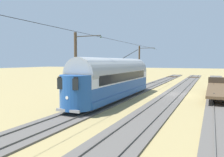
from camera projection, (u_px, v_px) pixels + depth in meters
The scene contains 9 objects.
ground_plane at pixel (174, 95), 26.74m from camera, with size 220.00×220.00×0.00m, color #9E8956.
track_streetcar_siding at pixel (221, 97), 24.98m from camera, with size 2.80×80.00×0.18m.
track_adjacent_siding at pixel (174, 94), 27.02m from camera, with size 2.80×80.00×0.18m.
track_third_siding at pixel (134, 92), 29.07m from camera, with size 2.80×80.00×0.18m.
vintage_streetcar at pixel (115, 78), 23.18m from camera, with size 2.65×16.92×5.36m.
flatcar_adjacent at pixel (221, 89), 25.11m from camera, with size 2.80×13.50×1.60m.
catenary_pole_foreground at pixel (140, 64), 39.61m from camera, with size 2.89×0.28×6.68m.
catenary_pole_mid_near at pixel (76, 66), 21.20m from camera, with size 2.89×0.28×6.68m.
overhead_wire_run at pixel (17, 19), 11.47m from camera, with size 2.68×64.65×0.18m.
Camera 1 is at (-4.09, 27.21, 3.97)m, focal length 36.09 mm.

